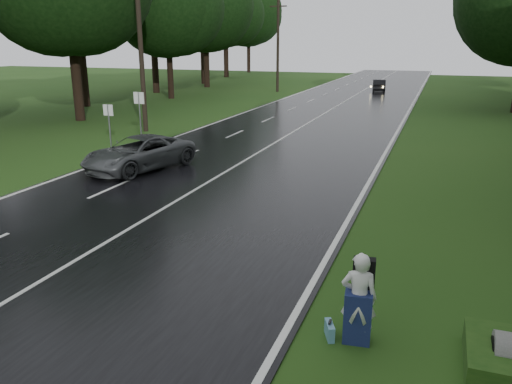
% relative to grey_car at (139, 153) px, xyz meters
% --- Properties ---
extents(road, '(12.00, 140.00, 0.04)m').
position_rel_grey_car_xyz_m(road, '(3.58, 9.08, -0.71)').
color(road, black).
rests_on(road, ground).
extents(lane_center, '(0.12, 140.00, 0.01)m').
position_rel_grey_car_xyz_m(lane_center, '(3.58, 9.08, -0.69)').
color(lane_center, silver).
rests_on(lane_center, road).
extents(grey_car, '(3.60, 5.42, 1.38)m').
position_rel_grey_car_xyz_m(grey_car, '(0.00, 0.00, 0.00)').
color(grey_car, '#4B4E50').
rests_on(grey_car, road).
extents(far_car, '(1.75, 3.87, 1.23)m').
position_rel_grey_car_xyz_m(far_car, '(5.24, 38.26, -0.08)').
color(far_car, black).
rests_on(far_car, road).
extents(hitchhiker, '(0.68, 0.62, 1.74)m').
position_rel_grey_car_xyz_m(hitchhiker, '(10.67, -9.55, 0.08)').
color(hitchhiker, silver).
rests_on(hitchhiker, ground).
extents(suitcase, '(0.28, 0.43, 0.30)m').
position_rel_grey_car_xyz_m(suitcase, '(10.18, -9.62, -0.58)').
color(suitcase, teal).
rests_on(suitcase, ground).
extents(utility_pole_mid, '(1.80, 0.28, 10.35)m').
position_rel_grey_car_xyz_m(utility_pole_mid, '(-4.92, 8.36, -0.73)').
color(utility_pole_mid, black).
rests_on(utility_pole_mid, ground).
extents(utility_pole_far, '(1.80, 0.28, 9.55)m').
position_rel_grey_car_xyz_m(utility_pole_far, '(-4.92, 34.36, -0.73)').
color(utility_pole_far, black).
rests_on(utility_pole_far, ground).
extents(road_sign_a, '(0.54, 0.10, 2.25)m').
position_rel_grey_car_xyz_m(road_sign_a, '(-3.62, 3.06, -0.73)').
color(road_sign_a, white).
rests_on(road_sign_a, ground).
extents(road_sign_b, '(0.62, 0.10, 2.60)m').
position_rel_grey_car_xyz_m(road_sign_b, '(-3.62, 5.82, -0.73)').
color(road_sign_b, white).
rests_on(road_sign_b, ground).
extents(tree_left_d, '(10.41, 10.41, 16.27)m').
position_rel_grey_car_xyz_m(tree_left_d, '(-11.47, 10.57, -0.73)').
color(tree_left_d, black).
rests_on(tree_left_d, ground).
extents(tree_left_e, '(9.35, 9.35, 14.61)m').
position_rel_grey_car_xyz_m(tree_left_e, '(-12.32, 24.70, -0.73)').
color(tree_left_e, black).
rests_on(tree_left_e, ground).
extents(tree_left_f, '(9.98, 9.98, 15.59)m').
position_rel_grey_car_xyz_m(tree_left_f, '(-14.38, 36.85, -0.73)').
color(tree_left_f, black).
rests_on(tree_left_f, ground).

